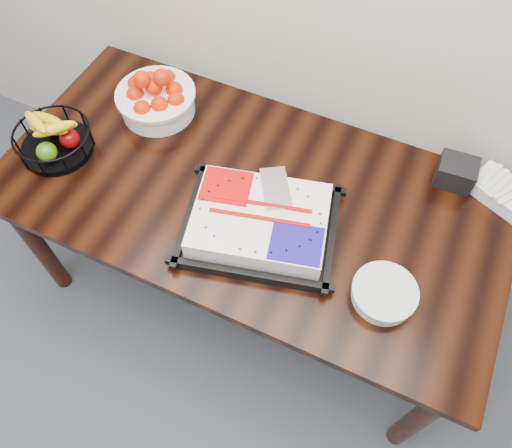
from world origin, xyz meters
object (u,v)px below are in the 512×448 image
at_px(tangerine_bowl, 155,95).
at_px(plate_stack, 384,294).
at_px(fruit_basket, 53,139).
at_px(cake_tray, 260,222).
at_px(napkin_box, 456,172).
at_px(table, 250,205).

distance_m(tangerine_bowl, plate_stack, 1.11).
height_order(fruit_basket, plate_stack, fruit_basket).
xyz_separation_m(cake_tray, napkin_box, (0.54, 0.48, -0.00)).
distance_m(tangerine_bowl, napkin_box, 1.14).
height_order(cake_tray, fruit_basket, fruit_basket).
distance_m(fruit_basket, napkin_box, 1.44).
relative_size(cake_tray, plate_stack, 2.85).
bearing_deg(napkin_box, cake_tray, -138.17).
bearing_deg(cake_tray, plate_stack, -7.95).
relative_size(table, tangerine_bowl, 5.90).
height_order(fruit_basket, napkin_box, fruit_basket).
xyz_separation_m(tangerine_bowl, fruit_basket, (-0.23, -0.33, -0.02)).
height_order(tangerine_bowl, fruit_basket, tangerine_bowl).
bearing_deg(tangerine_bowl, cake_tray, -29.36).
relative_size(fruit_basket, napkin_box, 2.14).
xyz_separation_m(table, napkin_box, (0.63, 0.35, 0.13)).
distance_m(plate_stack, napkin_box, 0.55).
bearing_deg(fruit_basket, tangerine_bowl, 54.69).
bearing_deg(fruit_basket, plate_stack, -2.87).
bearing_deg(table, tangerine_bowl, 157.58).
relative_size(cake_tray, fruit_basket, 2.08).
bearing_deg(tangerine_bowl, table, -22.42).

